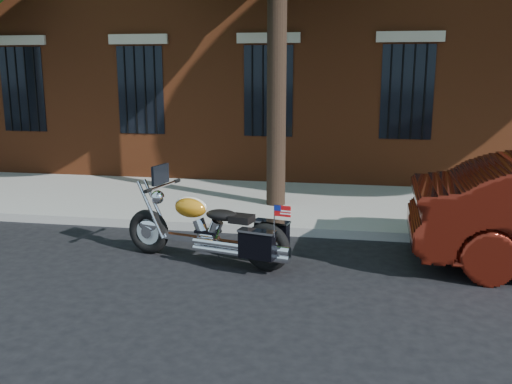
# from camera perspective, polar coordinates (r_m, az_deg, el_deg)

# --- Properties ---
(ground) EXTENTS (120.00, 120.00, 0.00)m
(ground) POSITION_cam_1_polar(r_m,az_deg,el_deg) (8.37, -4.38, -6.62)
(ground) COLOR black
(ground) RESTS_ON ground
(curb) EXTENTS (40.00, 0.16, 0.15)m
(curb) POSITION_cam_1_polar(r_m,az_deg,el_deg) (9.62, -2.30, -3.59)
(curb) COLOR gray
(curb) RESTS_ON ground
(sidewalk) EXTENTS (40.00, 3.60, 0.15)m
(sidewalk) POSITION_cam_1_polar(r_m,az_deg,el_deg) (11.41, -0.24, -1.05)
(sidewalk) COLOR gray
(sidewalk) RESTS_ON ground
(motorcycle) EXTENTS (2.55, 1.16, 1.35)m
(motorcycle) POSITION_cam_1_polar(r_m,az_deg,el_deg) (8.02, -4.31, -4.03)
(motorcycle) COLOR black
(motorcycle) RESTS_ON ground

